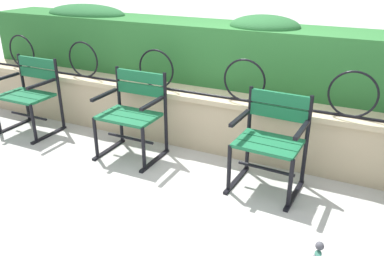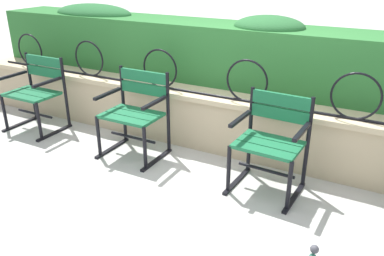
# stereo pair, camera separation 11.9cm
# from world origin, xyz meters

# --- Properties ---
(ground_plane) EXTENTS (60.00, 60.00, 0.00)m
(ground_plane) POSITION_xyz_m (0.00, 0.00, 0.00)
(ground_plane) COLOR #B7B5AF
(stone_wall) EXTENTS (6.90, 0.41, 0.59)m
(stone_wall) POSITION_xyz_m (0.00, 0.97, 0.30)
(stone_wall) COLOR tan
(stone_wall) RESTS_ON ground
(iron_arch_fence) EXTENTS (6.37, 0.02, 0.42)m
(iron_arch_fence) POSITION_xyz_m (-0.24, 0.89, 0.77)
(iron_arch_fence) COLOR black
(iron_arch_fence) RESTS_ON stone_wall
(hedge_row) EXTENTS (6.76, 0.66, 0.77)m
(hedge_row) POSITION_xyz_m (0.02, 1.47, 0.95)
(hedge_row) COLOR #2D7033
(hedge_row) RESTS_ON stone_wall
(park_chair_leftmost) EXTENTS (0.61, 0.52, 0.84)m
(park_chair_leftmost) POSITION_xyz_m (-2.21, 0.47, 0.46)
(park_chair_leftmost) COLOR #19663D
(park_chair_leftmost) RESTS_ON ground
(park_chair_centre_left) EXTENTS (0.60, 0.52, 0.85)m
(park_chair_centre_left) POSITION_xyz_m (-0.80, 0.46, 0.46)
(park_chair_centre_left) COLOR #19663D
(park_chair_centre_left) RESTS_ON ground
(park_chair_centre_right) EXTENTS (0.59, 0.55, 0.83)m
(park_chair_centre_right) POSITION_xyz_m (0.61, 0.45, 0.46)
(park_chair_centre_right) COLOR #19663D
(park_chair_centre_right) RESTS_ON ground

